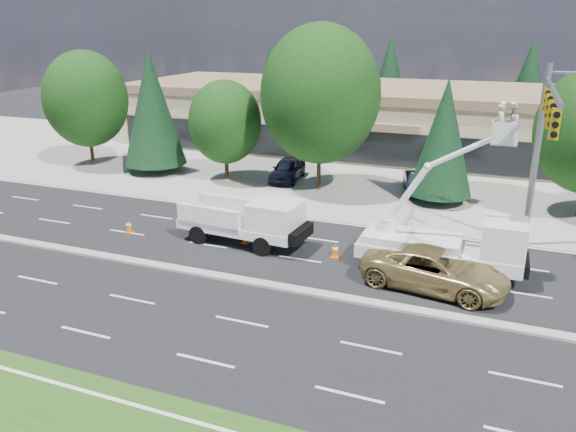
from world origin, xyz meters
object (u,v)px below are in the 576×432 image
at_px(minivan, 435,269).
at_px(bucket_truck, 455,239).
at_px(signal_mast, 543,135).
at_px(utility_pickup, 249,225).

bearing_deg(minivan, bucket_truck, -8.98).
bearing_deg(signal_mast, bucket_truck, -137.48).
height_order(bucket_truck, minivan, bucket_truck).
relative_size(bucket_truck, minivan, 1.27).
relative_size(signal_mast, minivan, 1.66).
relative_size(utility_pickup, bucket_truck, 0.84).
height_order(signal_mast, bucket_truck, signal_mast).
distance_m(signal_mast, bucket_truck, 6.07).
distance_m(utility_pickup, minivan, 9.69).
bearing_deg(minivan, signal_mast, -30.14).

